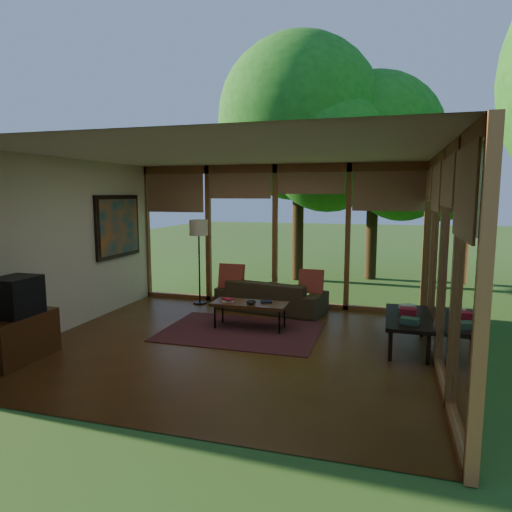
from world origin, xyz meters
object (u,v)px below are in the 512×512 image
(floor_lamp, at_px, (199,232))
(coffee_table, at_px, (250,305))
(media_cabinet, at_px, (18,338))
(television, at_px, (16,296))
(sofa, at_px, (271,295))
(side_console, at_px, (408,319))

(floor_lamp, relative_size, coffee_table, 1.38)
(media_cabinet, distance_m, floor_lamp, 3.83)
(floor_lamp, bearing_deg, television, -106.11)
(floor_lamp, distance_m, coffee_table, 2.21)
(sofa, height_order, television, television)
(sofa, distance_m, side_console, 2.75)
(side_console, bearing_deg, coffee_table, 173.69)
(media_cabinet, height_order, side_console, media_cabinet)
(floor_lamp, bearing_deg, coffee_table, -42.75)
(floor_lamp, bearing_deg, side_console, -22.58)
(side_console, bearing_deg, media_cabinet, -158.45)
(media_cabinet, height_order, coffee_table, media_cabinet)
(sofa, bearing_deg, coffee_table, 97.65)
(coffee_table, bearing_deg, media_cabinet, -138.52)
(sofa, relative_size, media_cabinet, 1.98)
(sofa, height_order, media_cabinet, media_cabinet)
(sofa, relative_size, floor_lamp, 1.20)
(coffee_table, distance_m, side_console, 2.41)
(television, bearing_deg, side_console, 21.63)
(television, relative_size, coffee_table, 0.46)
(sofa, distance_m, television, 4.23)
(television, bearing_deg, floor_lamp, 73.89)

